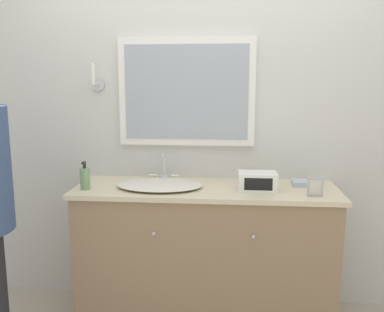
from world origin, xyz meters
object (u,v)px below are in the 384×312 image
(soap_bottle, at_px, (85,178))
(appliance_box, at_px, (258,181))
(sink_basin, at_px, (160,184))
(picture_frame, at_px, (315,187))

(soap_bottle, distance_m, appliance_box, 1.07)
(soap_bottle, height_order, appliance_box, soap_bottle)
(sink_basin, xyz_separation_m, appliance_box, (0.61, -0.02, 0.04))
(soap_bottle, xyz_separation_m, appliance_box, (1.06, 0.07, -0.02))
(sink_basin, relative_size, appliance_box, 2.31)
(soap_bottle, relative_size, appliance_box, 0.76)
(sink_basin, relative_size, soap_bottle, 3.06)
(sink_basin, distance_m, picture_frame, 0.95)
(picture_frame, bearing_deg, sink_basin, 171.37)
(soap_bottle, relative_size, picture_frame, 1.52)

